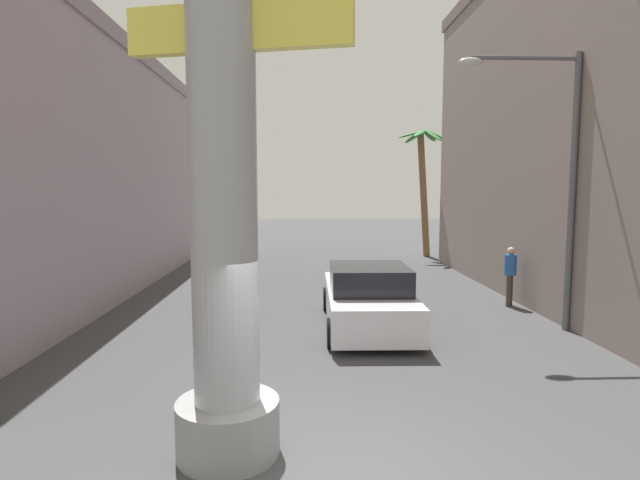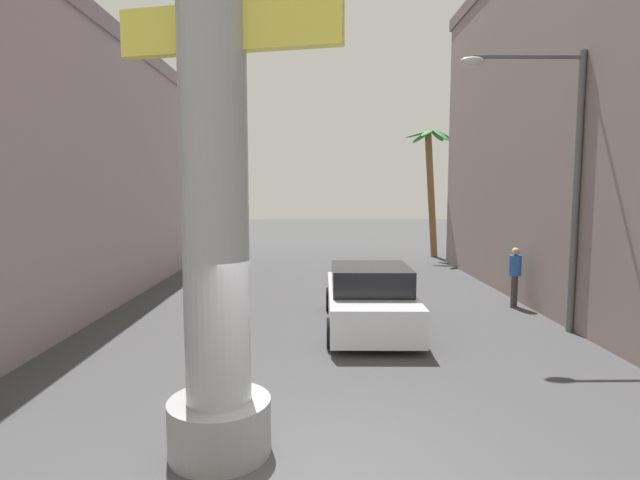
# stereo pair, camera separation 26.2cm
# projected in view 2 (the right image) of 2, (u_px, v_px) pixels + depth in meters

# --- Properties ---
(ground_plane) EXTENTS (84.49, 84.49, 0.00)m
(ground_plane) POSITION_uv_depth(u_px,v_px,m) (318.00, 296.00, 15.80)
(ground_plane) COLOR #424244
(building_left) EXTENTS (6.84, 19.92, 8.14)m
(building_left) POSITION_uv_depth(u_px,v_px,m) (44.00, 168.00, 16.58)
(building_left) COLOR #9E8C99
(building_left) RESTS_ON ground
(neon_sign_pole) EXTENTS (3.10, 1.31, 10.35)m
(neon_sign_pole) POSITION_uv_depth(u_px,v_px,m) (213.00, 84.00, 5.96)
(neon_sign_pole) COLOR #9E9EA3
(neon_sign_pole) RESTS_ON ground
(street_lamp) EXTENTS (2.87, 0.28, 6.51)m
(street_lamp) POSITION_uv_depth(u_px,v_px,m) (556.00, 161.00, 11.49)
(street_lamp) COLOR #59595E
(street_lamp) RESTS_ON ground
(car_lead) EXTENTS (2.17, 4.81, 1.56)m
(car_lead) POSITION_uv_depth(u_px,v_px,m) (369.00, 299.00, 12.20)
(car_lead) COLOR black
(car_lead) RESTS_ON ground
(palm_tree_far_right) EXTENTS (2.58, 2.34, 6.38)m
(palm_tree_far_right) POSITION_uv_depth(u_px,v_px,m) (431.00, 176.00, 24.81)
(palm_tree_far_right) COLOR brown
(palm_tree_far_right) RESTS_ON ground
(palm_tree_near_right) EXTENTS (2.83, 2.86, 8.75)m
(palm_tree_near_right) POSITION_uv_depth(u_px,v_px,m) (630.00, 87.00, 9.96)
(palm_tree_near_right) COLOR brown
(palm_tree_near_right) RESTS_ON ground
(pedestrian_mid_right) EXTENTS (0.47, 0.47, 1.72)m
(pedestrian_mid_right) POSITION_uv_depth(u_px,v_px,m) (515.00, 272.00, 14.27)
(pedestrian_mid_right) COLOR #3F3833
(pedestrian_mid_right) RESTS_ON ground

